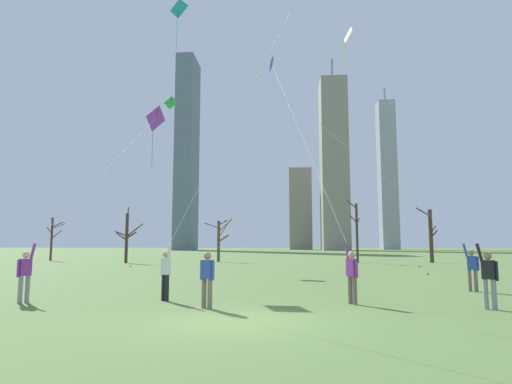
# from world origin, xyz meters

# --- Properties ---
(ground_plane) EXTENTS (400.00, 400.00, 0.00)m
(ground_plane) POSITION_xyz_m (0.00, 0.00, 0.00)
(ground_plane) COLOR #5B7A3D
(kite_flyer_foreground_left_teal) EXTENTS (13.87, 4.56, 15.24)m
(kite_flyer_foreground_left_teal) POSITION_xyz_m (5.69, 8.18, 3.80)
(kite_flyer_foreground_left_teal) COLOR #726656
(kite_flyer_foreground_left_teal) RESTS_ON ground
(kite_flyer_midfield_right_white) EXTENTS (8.71, 9.38, 13.67)m
(kite_flyer_midfield_right_white) POSITION_xyz_m (-1.74, 2.54, 2.52)
(kite_flyer_midfield_right_white) COLOR black
(kite_flyer_midfield_right_white) RESTS_ON ground
(kite_flyer_far_back_purple) EXTENTS (2.24, 8.37, 8.85)m
(kite_flyer_far_back_purple) POSITION_xyz_m (-6.77, 4.50, 2.50)
(kite_flyer_far_back_purple) COLOR gray
(kite_flyer_far_back_purple) RESTS_ON ground
(kite_flyer_midfield_left_blue) EXTENTS (3.29, 14.23, 14.16)m
(kite_flyer_midfield_left_blue) POSITION_xyz_m (2.68, 5.66, 3.14)
(kite_flyer_midfield_left_blue) COLOR #726656
(kite_flyer_midfield_left_blue) RESTS_ON ground
(kite_flyer_foreground_right_yellow) EXTENTS (3.60, 4.61, 10.71)m
(kite_flyer_foreground_right_yellow) POSITION_xyz_m (6.61, 2.93, 1.94)
(kite_flyer_foreground_right_yellow) COLOR gray
(kite_flyer_foreground_right_yellow) RESTS_ON ground
(bystander_watching_nearby) EXTENTS (0.46, 0.34, 1.62)m
(bystander_watching_nearby) POSITION_xyz_m (-1.14, 2.10, 0.90)
(bystander_watching_nearby) COLOR #726656
(bystander_watching_nearby) RESTS_ON ground
(distant_kite_high_overhead_green) EXTENTS (3.21, 1.82, 14.83)m
(distant_kite_high_overhead_green) POSITION_xyz_m (-9.22, 26.05, 13.28)
(distant_kite_high_overhead_green) COLOR green
(distant_kite_high_overhead_green) RESTS_ON ground
(bare_tree_center) EXTENTS (1.27, 1.86, 6.04)m
(bare_tree_center) POSITION_xyz_m (7.95, 33.36, 3.22)
(bare_tree_center) COLOR #423326
(bare_tree_center) RESTS_ON ground
(bare_tree_right_of_center) EXTENTS (2.58, 2.07, 5.59)m
(bare_tree_right_of_center) POSITION_xyz_m (-14.66, 31.68, 2.64)
(bare_tree_right_of_center) COLOR #423326
(bare_tree_right_of_center) RESTS_ON ground
(bare_tree_leftmost) EXTENTS (2.21, 1.29, 4.79)m
(bare_tree_leftmost) POSITION_xyz_m (-25.06, 36.63, 2.59)
(bare_tree_leftmost) COLOR #4C3828
(bare_tree_leftmost) RESTS_ON ground
(bare_tree_left_of_center) EXTENTS (1.85, 1.08, 5.54)m
(bare_tree_left_of_center) POSITION_xyz_m (15.44, 34.48, 2.73)
(bare_tree_left_of_center) COLOR #423326
(bare_tree_left_of_center) RESTS_ON ground
(bare_tree_far_right_edge) EXTENTS (3.11, 3.13, 4.49)m
(bare_tree_far_right_edge) POSITION_xyz_m (-5.98, 35.05, 2.42)
(bare_tree_far_right_edge) COLOR brown
(bare_tree_far_right_edge) RESTS_ON ground
(skyline_short_annex) EXTENTS (7.41, 7.13, 27.00)m
(skyline_short_annex) POSITION_xyz_m (5.30, 136.51, 13.50)
(skyline_short_annex) COLOR gray
(skyline_short_annex) RESTS_ON ground
(skyline_mid_tower_left) EXTENTS (5.27, 11.79, 59.28)m
(skyline_mid_tower_left) POSITION_xyz_m (-29.59, 119.45, 29.64)
(skyline_mid_tower_left) COLOR slate
(skyline_mid_tower_left) RESTS_ON ground
(skyline_mid_tower_right) EXTENTS (7.73, 11.69, 58.49)m
(skyline_mid_tower_right) POSITION_xyz_m (14.97, 119.79, 25.52)
(skyline_mid_tower_right) COLOR gray
(skyline_mid_tower_right) RESTS_ON ground
(skyline_wide_slab) EXTENTS (5.43, 6.53, 54.79)m
(skyline_wide_slab) POSITION_xyz_m (34.46, 137.20, 24.99)
(skyline_wide_slab) COLOR #9EA3AD
(skyline_wide_slab) RESTS_ON ground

